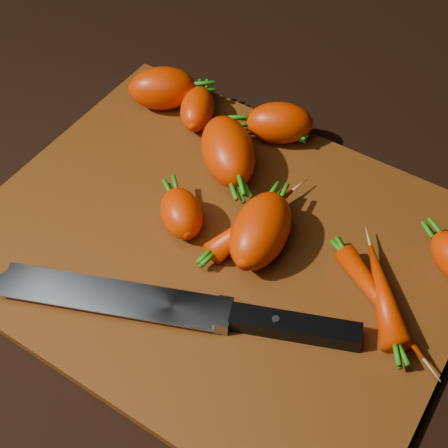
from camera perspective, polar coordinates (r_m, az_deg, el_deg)
The scene contains 13 objects.
ground at distance 0.67m, azimuth -0.46°, elevation -2.45°, with size 2.00×2.00×0.01m, color black.
cutting_board at distance 0.66m, azimuth -0.47°, elevation -1.88°, with size 0.50×0.40×0.01m, color #54290A.
carrot_0 at distance 0.79m, azimuth -5.62°, elevation 12.25°, with size 0.08×0.05×0.05m, color red.
carrot_1 at distance 0.65m, azimuth -3.92°, elevation 0.97°, with size 0.06×0.04×0.04m, color red.
carrot_2 at distance 0.70m, azimuth 0.36°, elevation 6.68°, with size 0.10×0.06×0.06m, color red.
carrot_3 at distance 0.63m, azimuth 3.38°, elevation -0.57°, with size 0.10×0.06×0.06m, color red.
carrot_4 at distance 0.75m, azimuth 5.10°, elevation 9.20°, with size 0.08×0.05×0.05m, color red.
carrot_5 at distance 0.75m, azimuth 4.64°, elevation 8.86°, with size 0.05×0.03×0.03m, color red.
carrot_7 at distance 0.66m, azimuth 2.73°, elevation 0.26°, with size 0.12×0.03×0.03m, color red.
carrot_8 at distance 0.62m, azimuth 14.19°, elevation -6.95°, with size 0.13×0.02×0.02m, color red.
carrot_9 at distance 0.62m, azimuth 14.31°, elevation -6.15°, with size 0.11×0.03×0.03m, color red.
carrot_10 at distance 0.77m, azimuth -2.45°, elevation 10.48°, with size 0.07×0.04×0.04m, color red.
knife at distance 0.61m, azimuth -8.67°, elevation -6.84°, with size 0.34×0.16×0.02m.
Camera 1 is at (0.22, -0.33, 0.53)m, focal length 50.00 mm.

